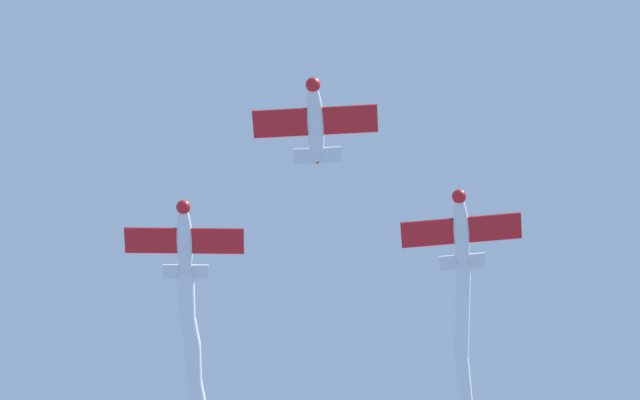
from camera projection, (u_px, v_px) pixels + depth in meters
airplane_lead at (315, 121)px, 65.64m from camera, size 5.07×5.31×1.51m
airplane_left_wing at (461, 230)px, 68.17m from camera, size 5.19×5.19×1.51m
airplane_right_wing at (185, 240)px, 68.75m from camera, size 4.89×5.50×1.51m
smoke_trail_right_wing at (200, 397)px, 73.86m from camera, size 11.85×11.85×3.35m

